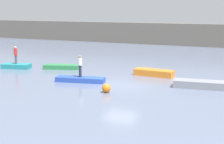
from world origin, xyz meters
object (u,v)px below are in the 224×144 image
at_px(person_white_shirt, 80,65).
at_px(mooring_buoy, 106,88).
at_px(rowboat_orange, 154,73).
at_px(rowboat_teal, 16,66).
at_px(rowboat_blue, 80,79).
at_px(rowboat_grey, 198,84).
at_px(person_red_shirt, 16,54).
at_px(rowboat_green, 61,67).

relative_size(person_white_shirt, mooring_buoy, 2.78).
bearing_deg(rowboat_orange, mooring_buoy, -97.23).
relative_size(rowboat_teal, mooring_buoy, 4.28).
xyz_separation_m(rowboat_blue, mooring_buoy, (3.26, -2.18, 0.12)).
bearing_deg(rowboat_grey, rowboat_orange, 138.55).
xyz_separation_m(rowboat_grey, person_red_shirt, (-17.31, 0.95, 1.11)).
distance_m(rowboat_green, mooring_buoy, 9.97).
bearing_deg(rowboat_green, person_white_shirt, -61.23).
bearing_deg(mooring_buoy, person_red_shirt, 157.60).
height_order(rowboat_blue, mooring_buoy, mooring_buoy).
distance_m(person_red_shirt, mooring_buoy, 12.78).
height_order(rowboat_teal, rowboat_blue, rowboat_teal).
bearing_deg(person_red_shirt, rowboat_green, 20.17).
bearing_deg(mooring_buoy, rowboat_orange, 78.80).
xyz_separation_m(rowboat_blue, rowboat_grey, (8.80, 1.72, 0.08)).
xyz_separation_m(rowboat_blue, person_red_shirt, (-8.51, 2.67, 1.19)).
xyz_separation_m(rowboat_orange, person_white_shirt, (-4.60, -4.58, 1.07)).
relative_size(rowboat_grey, mooring_buoy, 5.71).
xyz_separation_m(rowboat_teal, person_red_shirt, (0.00, 0.00, 1.16)).
relative_size(rowboat_green, rowboat_orange, 0.99).
height_order(rowboat_green, rowboat_orange, rowboat_orange).
xyz_separation_m(rowboat_green, rowboat_orange, (9.01, 0.39, 0.07)).
bearing_deg(mooring_buoy, person_white_shirt, 146.27).
height_order(rowboat_blue, person_white_shirt, person_white_shirt).
relative_size(rowboat_teal, rowboat_grey, 0.75).
distance_m(rowboat_blue, rowboat_orange, 6.49).
bearing_deg(rowboat_grey, mooring_buoy, -152.07).
bearing_deg(person_white_shirt, rowboat_teal, 162.56).
bearing_deg(mooring_buoy, rowboat_green, 140.33).
relative_size(rowboat_orange, person_white_shirt, 1.94).
height_order(rowboat_orange, person_white_shirt, person_white_shirt).
height_order(rowboat_teal, person_white_shirt, person_white_shirt).
xyz_separation_m(rowboat_green, mooring_buoy, (7.67, -6.36, 0.11)).
height_order(rowboat_grey, mooring_buoy, mooring_buoy).
bearing_deg(rowboat_orange, rowboat_blue, -131.19).
bearing_deg(rowboat_orange, rowboat_green, -173.54).
height_order(rowboat_teal, rowboat_green, rowboat_teal).
bearing_deg(person_red_shirt, mooring_buoy, -22.40).
bearing_deg(rowboat_teal, rowboat_grey, -16.59).
distance_m(person_white_shirt, mooring_buoy, 4.06).
distance_m(rowboat_green, person_red_shirt, 4.53).
height_order(person_red_shirt, mooring_buoy, person_red_shirt).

